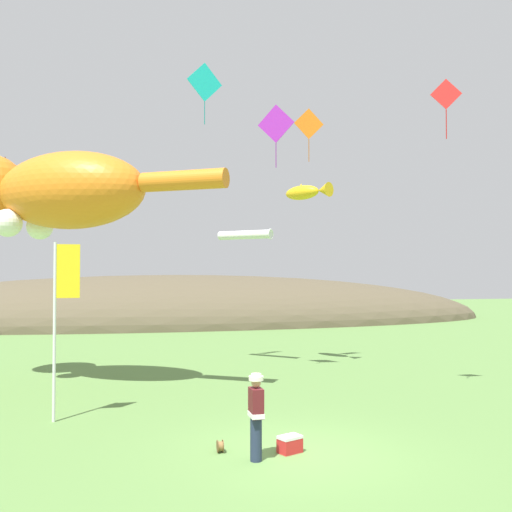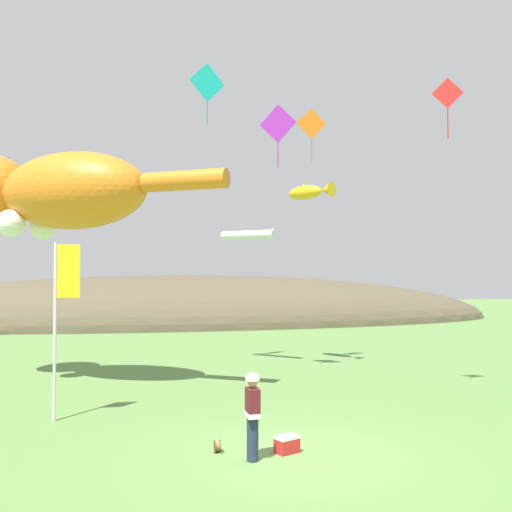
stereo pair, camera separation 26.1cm
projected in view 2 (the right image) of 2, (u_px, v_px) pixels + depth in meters
ground_plane at (294, 454)px, 12.05m from camera, size 120.00×120.00×0.00m
distant_hill_ridge at (148, 323)px, 43.17m from camera, size 56.74×16.37×7.23m
festival_attendant at (253, 414)px, 11.64m from camera, size 0.30×0.43×1.77m
kite_spool at (217, 446)px, 12.18m from camera, size 0.13×0.27×0.27m
picnic_cooler at (287, 444)px, 12.15m from camera, size 0.58×0.50×0.36m
festival_banner_pole at (61, 303)px, 14.85m from camera, size 0.66×0.08×4.63m
kite_giant_cat at (56, 192)px, 19.34m from camera, size 8.94×6.05×3.06m
kite_fish_windsock at (310, 192)px, 23.21m from camera, size 1.73×2.18×0.68m
kite_tube_streamer at (248, 235)px, 23.75m from camera, size 2.12×1.95×0.44m
kite_diamond_teal at (207, 83)px, 22.40m from camera, size 1.46×0.54×2.45m
kite_diamond_red at (448, 94)px, 17.17m from camera, size 0.88×0.36×1.84m
kite_diamond_orange at (312, 124)px, 22.75m from camera, size 1.24×0.03×2.14m
kite_diamond_violet at (278, 124)px, 20.65m from camera, size 1.18×0.80×2.31m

